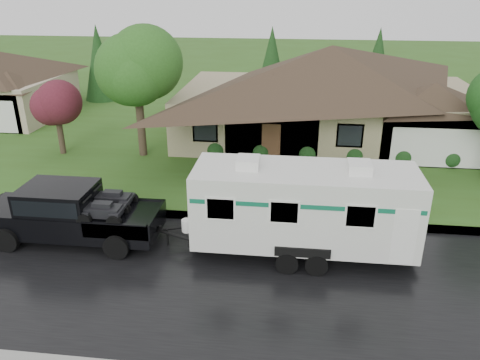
{
  "coord_description": "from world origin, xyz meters",
  "views": [
    {
      "loc": [
        -0.05,
        -15.04,
        9.23
      ],
      "look_at": [
        -2.09,
        2.0,
        1.92
      ],
      "focal_mm": 35.0,
      "sensor_mm": 36.0,
      "label": 1
    }
  ],
  "objects": [
    {
      "name": "ground",
      "position": [
        0.0,
        0.0,
        0.0
      ],
      "size": [
        140.0,
        140.0,
        0.0
      ],
      "primitive_type": "plane",
      "color": "#32581B",
      "rests_on": "ground"
    },
    {
      "name": "road",
      "position": [
        0.0,
        -2.0,
        0.01
      ],
      "size": [
        140.0,
        8.0,
        0.01
      ],
      "primitive_type": "cube",
      "color": "black",
      "rests_on": "ground"
    },
    {
      "name": "curb",
      "position": [
        0.0,
        2.25,
        0.07
      ],
      "size": [
        140.0,
        0.5,
        0.15
      ],
      "primitive_type": "cube",
      "color": "gray",
      "rests_on": "ground"
    },
    {
      "name": "lawn",
      "position": [
        0.0,
        15.0,
        0.07
      ],
      "size": [
        140.0,
        26.0,
        0.15
      ],
      "primitive_type": "cube",
      "color": "#32581B",
      "rests_on": "ground"
    },
    {
      "name": "house_main",
      "position": [
        2.29,
        13.84,
        3.59
      ],
      "size": [
        19.44,
        10.8,
        6.9
      ],
      "color": "gray",
      "rests_on": "lawn"
    },
    {
      "name": "tree_left_green",
      "position": [
        -8.48,
        9.17,
        4.88
      ],
      "size": [
        4.12,
        4.12,
        6.82
      ],
      "color": "#382B1E",
      "rests_on": "lawn"
    },
    {
      "name": "tree_red",
      "position": [
        -13.13,
        8.88,
        3.06
      ],
      "size": [
        2.54,
        2.54,
        4.2
      ],
      "color": "#382B1E",
      "rests_on": "lawn"
    },
    {
      "name": "shrub_row",
      "position": [
        2.0,
        9.3,
        0.65
      ],
      "size": [
        13.6,
        1.0,
        1.0
      ],
      "color": "#143814",
      "rests_on": "lawn"
    },
    {
      "name": "pickup_truck",
      "position": [
        -8.39,
        -0.09,
        1.18
      ],
      "size": [
        6.63,
        2.52,
        2.21
      ],
      "color": "black",
      "rests_on": "ground"
    },
    {
      "name": "travel_trailer",
      "position": [
        0.43,
        -0.09,
        1.95
      ],
      "size": [
        8.17,
        2.87,
        3.67
      ],
      "color": "silver",
      "rests_on": "ground"
    }
  ]
}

